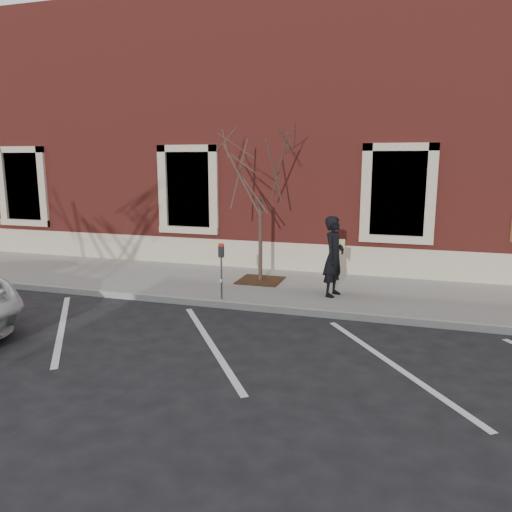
% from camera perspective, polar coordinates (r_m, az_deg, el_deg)
% --- Properties ---
extents(ground, '(120.00, 120.00, 0.00)m').
position_cam_1_polar(ground, '(11.17, -0.92, -6.11)').
color(ground, '#28282B').
rests_on(ground, ground).
extents(sidewalk_near, '(40.00, 3.50, 0.15)m').
position_cam_1_polar(sidewalk_near, '(12.76, 1.53, -3.58)').
color(sidewalk_near, gray).
rests_on(sidewalk_near, ground).
extents(curb_near, '(40.00, 0.12, 0.15)m').
position_cam_1_polar(curb_near, '(11.10, -1.00, -5.81)').
color(curb_near, '#9E9E99').
rests_on(curb_near, ground).
extents(parking_stripes, '(28.00, 4.40, 0.01)m').
position_cam_1_polar(parking_stripes, '(9.22, -5.24, -9.91)').
color(parking_stripes, silver).
rests_on(parking_stripes, ground).
extents(building_civic, '(40.00, 8.62, 8.00)m').
position_cam_1_polar(building_civic, '(18.20, 6.85, 13.15)').
color(building_civic, maroon).
rests_on(building_civic, ground).
extents(man, '(0.60, 0.77, 1.86)m').
position_cam_1_polar(man, '(11.64, 8.89, -0.05)').
color(man, black).
rests_on(man, sidewalk_near).
extents(parking_meter, '(0.12, 0.09, 1.28)m').
position_cam_1_polar(parking_meter, '(11.24, -3.99, -0.55)').
color(parking_meter, '#595B60').
rests_on(parking_meter, sidewalk_near).
extents(tree_grate, '(1.11, 1.11, 0.03)m').
position_cam_1_polar(tree_grate, '(13.10, 0.50, -2.79)').
color(tree_grate, '#402714').
rests_on(tree_grate, sidewalk_near).
extents(sapling, '(2.37, 2.37, 3.95)m').
position_cam_1_polar(sapling, '(12.72, 0.52, 9.31)').
color(sapling, '#48352C').
rests_on(sapling, sidewalk_near).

